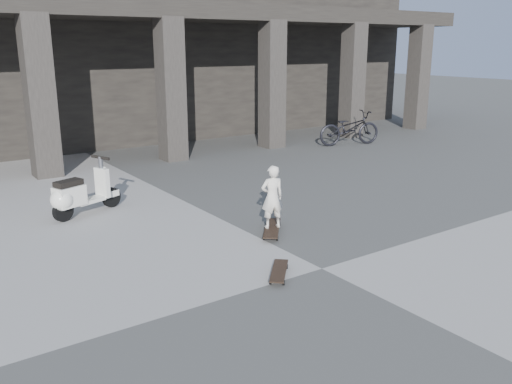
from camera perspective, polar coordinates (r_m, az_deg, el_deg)
ground at (r=8.29m, az=6.95°, el=-8.02°), size 90.00×90.00×0.00m
colonnade at (r=20.06m, az=-20.71°, el=13.68°), size 28.00×8.82×6.00m
longboard at (r=9.69m, az=1.70°, el=-3.86°), size 0.89×0.99×0.11m
skateboard_spare at (r=7.95m, az=2.44°, el=-8.35°), size 0.71×0.75×0.10m
child at (r=9.51m, az=1.73°, el=-0.52°), size 0.47×0.37×1.13m
scooter at (r=11.02m, az=-18.46°, el=-0.36°), size 1.53×0.80×1.11m
bicycle at (r=18.40m, az=9.80°, el=6.65°), size 2.28×1.31×1.13m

